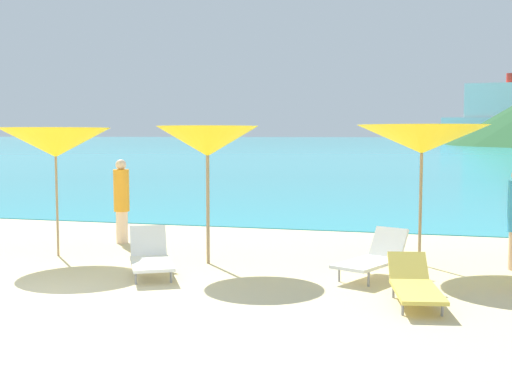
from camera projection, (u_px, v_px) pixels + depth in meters
ground_plane at (235, 221)px, 17.78m from camera, size 50.00×100.00×0.30m
ocean_water at (413, 140)px, 227.47m from camera, size 650.00×440.00×0.02m
umbrella_4 at (55, 143)px, 11.65m from camera, size 2.05×2.05×2.32m
umbrella_5 at (207, 141)px, 10.96m from camera, size 1.78×1.78×2.34m
umbrella_6 at (422, 139)px, 10.84m from camera, size 2.35×2.35×2.36m
lounge_chair_2 at (414, 285)px, 8.51m from camera, size 0.82×1.67×0.55m
lounge_chair_3 at (373, 257)px, 10.01m from camera, size 1.12×1.54×0.71m
lounge_chair_5 at (151, 257)px, 10.17m from camera, size 1.19×1.52×0.71m
beachgoer_1 at (122, 199)px, 13.14m from camera, size 0.32×0.32×1.70m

